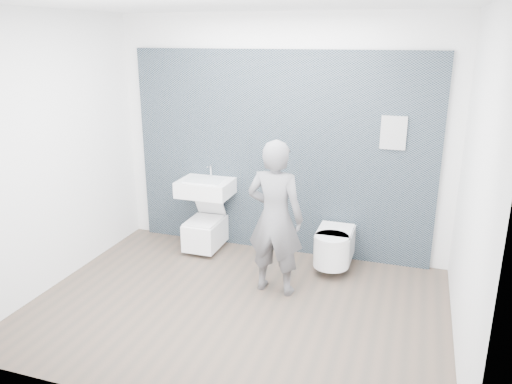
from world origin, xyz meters
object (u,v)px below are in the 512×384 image
(washbasin, at_px, (205,187))
(toilet_square, at_px, (205,231))
(visitor, at_px, (275,218))
(toilet_rounded, at_px, (333,246))

(washbasin, height_order, toilet_square, washbasin)
(washbasin, bearing_deg, visitor, -34.98)
(toilet_rounded, relative_size, visitor, 0.42)
(washbasin, distance_m, toilet_square, 0.55)
(washbasin, distance_m, visitor, 1.34)
(toilet_square, relative_size, visitor, 0.45)
(toilet_square, xyz_separation_m, toilet_rounded, (1.59, -0.06, 0.04))
(washbasin, bearing_deg, toilet_rounded, -3.70)
(toilet_rounded, distance_m, visitor, 0.98)
(toilet_rounded, bearing_deg, washbasin, 176.30)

